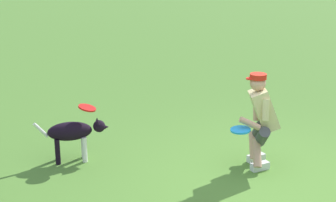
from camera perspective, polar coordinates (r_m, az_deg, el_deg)
name	(u,v)px	position (r m, az deg, el deg)	size (l,w,h in m)	color
ground_plane	(266,184)	(6.62, 11.00, -9.11)	(60.00, 60.00, 0.00)	#4F7E2F
person	(261,117)	(6.86, 10.39, -1.82)	(0.70, 0.64, 1.29)	silver
dog	(74,133)	(7.12, -10.57, -3.54)	(1.01, 0.40, 0.60)	black
frisbee_flying	(87,108)	(7.02, -9.09, -0.76)	(0.25, 0.25, 0.02)	red
frisbee_held	(240,130)	(6.61, 8.16, -3.23)	(0.26, 0.26, 0.02)	#1E96E4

